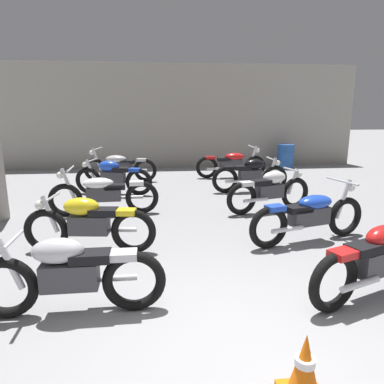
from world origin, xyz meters
TOP-DOWN VIEW (x-y plane):
  - ground_plane at (0.00, 0.00)m, footprint 60.00×60.00m
  - back_wall at (0.00, 10.31)m, footprint 13.33×0.24m
  - motorcycle_left_row_0 at (-1.62, 0.86)m, footprint 1.97×0.48m
  - motorcycle_left_row_1 at (-1.69, 2.52)m, footprint 1.97×0.50m
  - motorcycle_left_row_2 at (-1.72, 4.45)m, footprint 2.17×0.68m
  - motorcycle_left_row_3 at (-1.71, 6.19)m, footprint 1.94×0.66m
  - motorcycle_left_row_4 at (-1.69, 7.84)m, footprint 2.15×0.70m
  - motorcycle_right_row_0 at (1.74, 0.83)m, footprint 1.88×0.81m
  - motorcycle_right_row_1 at (1.74, 2.58)m, footprint 2.12×0.85m
  - motorcycle_right_row_2 at (1.66, 4.33)m, footprint 1.93×0.71m
  - motorcycle_right_row_3 at (1.74, 6.07)m, footprint 1.97×0.48m
  - motorcycle_right_row_4 at (1.67, 7.99)m, footprint 2.17×0.68m
  - oil_drum at (3.93, 9.48)m, footprint 0.59×0.59m
  - traffic_cone at (0.34, -0.50)m, footprint 0.32×0.32m

SIDE VIEW (x-z plane):
  - ground_plane at x=0.00m, z-range 0.00..0.00m
  - traffic_cone at x=0.34m, z-range -0.01..0.53m
  - oil_drum at x=3.93m, z-range 0.00..0.85m
  - motorcycle_left_row_2 at x=-1.72m, z-range -0.04..0.94m
  - motorcycle_left_row_4 at x=-1.69m, z-range -0.04..0.94m
  - motorcycle_right_row_1 at x=1.74m, z-range -0.04..0.94m
  - motorcycle_right_row_4 at x=1.67m, z-range -0.04..0.94m
  - motorcycle_left_row_0 at x=-1.62m, z-range 0.02..0.90m
  - motorcycle_left_row_1 at x=-1.69m, z-range 0.02..0.90m
  - motorcycle_left_row_3 at x=-1.71m, z-range 0.02..0.90m
  - motorcycle_right_row_0 at x=1.74m, z-range 0.02..0.90m
  - motorcycle_right_row_2 at x=1.66m, z-range 0.02..0.90m
  - motorcycle_right_row_3 at x=1.74m, z-range 0.02..0.90m
  - back_wall at x=0.00m, z-range 0.00..3.60m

